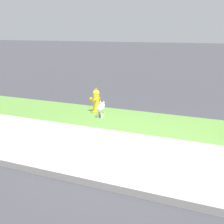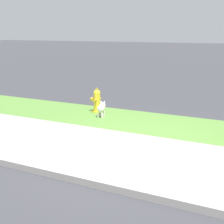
{
  "view_description": "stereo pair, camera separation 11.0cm",
  "coord_description": "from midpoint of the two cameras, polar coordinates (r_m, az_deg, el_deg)",
  "views": [
    {
      "loc": [
        2.18,
        -5.31,
        2.36
      ],
      "look_at": [
        -0.96,
        1.51,
        0.4
      ],
      "focal_mm": 50.0,
      "sensor_mm": 36.0,
      "label": 1
    },
    {
      "loc": [
        2.28,
        -5.26,
        2.36
      ],
      "look_at": [
        -0.96,
        1.51,
        0.4
      ],
      "focal_mm": 50.0,
      "sensor_mm": 36.0,
      "label": 2
    }
  ],
  "objects": [
    {
      "name": "ground_plane",
      "position": [
        6.2,
        2.5,
        -7.75
      ],
      "size": [
        120.0,
        120.0,
        0.0
      ],
      "primitive_type": "plane",
      "color": "#38383D"
    },
    {
      "name": "street_curb",
      "position": [
        5.06,
        -3.72,
        -12.41
      ],
      "size": [
        18.0,
        0.16,
        0.12
      ],
      "primitive_type": "cube",
      "color": "#9E9993",
      "rests_on": "ground"
    },
    {
      "name": "sidewalk_pavement",
      "position": [
        6.2,
        2.5,
        -7.71
      ],
      "size": [
        18.0,
        2.57,
        0.01
      ],
      "primitive_type": "cube",
      "color": "#9E9993",
      "rests_on": "ground"
    },
    {
      "name": "small_white_dog",
      "position": [
        8.78,
        -1.61,
        0.7
      ],
      "size": [
        0.29,
        0.51,
        0.44
      ],
      "rotation": [
        0.0,
        0.0,
        1.82
      ],
      "color": "silver",
      "rests_on": "ground"
    },
    {
      "name": "grass_verge",
      "position": [
        8.26,
        8.83,
        -2.13
      ],
      "size": [
        18.0,
        2.06,
        0.01
      ],
      "primitive_type": "cube",
      "color": "#568438",
      "rests_on": "ground"
    },
    {
      "name": "fire_hydrant_at_driveway",
      "position": [
        9.28,
        -2.45,
        2.09
      ],
      "size": [
        0.35,
        0.37,
        0.73
      ],
      "rotation": [
        0.0,
        0.0,
        1.55
      ],
      "color": "yellow",
      "rests_on": "ground"
    }
  ]
}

